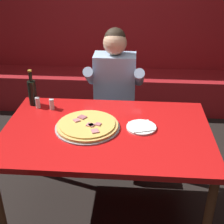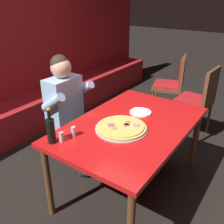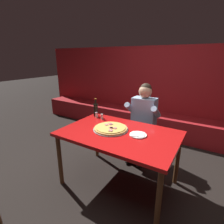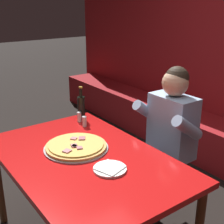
{
  "view_description": "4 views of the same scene",
  "coord_description": "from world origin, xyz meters",
  "px_view_note": "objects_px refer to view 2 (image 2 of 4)",
  "views": [
    {
      "loc": [
        0.18,
        -1.85,
        1.89
      ],
      "look_at": [
        0.03,
        0.16,
        0.82
      ],
      "focal_mm": 50.0,
      "sensor_mm": 36.0,
      "label": 1
    },
    {
      "loc": [
        -1.71,
        -0.99,
        1.83
      ],
      "look_at": [
        -0.07,
        0.16,
        0.87
      ],
      "focal_mm": 40.0,
      "sensor_mm": 36.0,
      "label": 2
    },
    {
      "loc": [
        0.98,
        -1.77,
        1.68
      ],
      "look_at": [
        -0.13,
        0.05,
        1.0
      ],
      "focal_mm": 28.0,
      "sensor_mm": 36.0,
      "label": 3
    },
    {
      "loc": [
        1.62,
        -0.94,
        1.76
      ],
      "look_at": [
        -0.15,
        0.34,
        0.97
      ],
      "focal_mm": 50.0,
      "sensor_mm": 36.0,
      "label": 4
    }
  ],
  "objects_px": {
    "shaker_oregano": "(61,137)",
    "dining_chair_side_aisle": "(173,82)",
    "main_dining_table": "(131,131)",
    "plate_white_paper": "(140,112)",
    "dining_chair_far_right": "(200,97)",
    "beer_bottle": "(51,130)",
    "shaker_parmesan": "(73,132)",
    "diner_seated_blue_shirt": "(70,109)",
    "pizza": "(121,127)"
  },
  "relations": [
    {
      "from": "main_dining_table",
      "to": "pizza",
      "type": "distance_m",
      "value": 0.16
    },
    {
      "from": "shaker_oregano",
      "to": "main_dining_table",
      "type": "bearing_deg",
      "value": -27.51
    },
    {
      "from": "plate_white_paper",
      "to": "dining_chair_side_aisle",
      "type": "relative_size",
      "value": 0.21
    },
    {
      "from": "beer_bottle",
      "to": "shaker_oregano",
      "type": "height_order",
      "value": "beer_bottle"
    },
    {
      "from": "plate_white_paper",
      "to": "dining_chair_side_aisle",
      "type": "height_order",
      "value": "dining_chair_side_aisle"
    },
    {
      "from": "beer_bottle",
      "to": "shaker_parmesan",
      "type": "distance_m",
      "value": 0.2
    },
    {
      "from": "pizza",
      "to": "main_dining_table",
      "type": "bearing_deg",
      "value": -6.5
    },
    {
      "from": "main_dining_table",
      "to": "dining_chair_far_right",
      "type": "relative_size",
      "value": 1.47
    },
    {
      "from": "main_dining_table",
      "to": "dining_chair_side_aisle",
      "type": "height_order",
      "value": "dining_chair_side_aisle"
    },
    {
      "from": "main_dining_table",
      "to": "dining_chair_far_right",
      "type": "xyz_separation_m",
      "value": [
        1.44,
        -0.19,
        -0.11
      ]
    },
    {
      "from": "beer_bottle",
      "to": "dining_chair_side_aisle",
      "type": "xyz_separation_m",
      "value": [
        2.43,
        -0.02,
        -0.29
      ]
    },
    {
      "from": "beer_bottle",
      "to": "shaker_oregano",
      "type": "xyz_separation_m",
      "value": [
        0.05,
        -0.05,
        -0.07
      ]
    },
    {
      "from": "beer_bottle",
      "to": "shaker_parmesan",
      "type": "relative_size",
      "value": 3.4
    },
    {
      "from": "shaker_oregano",
      "to": "dining_chair_far_right",
      "type": "relative_size",
      "value": 0.09
    },
    {
      "from": "diner_seated_blue_shirt",
      "to": "dining_chair_side_aisle",
      "type": "xyz_separation_m",
      "value": [
        1.81,
        -0.42,
        -0.12
      ]
    },
    {
      "from": "beer_bottle",
      "to": "dining_chair_side_aisle",
      "type": "height_order",
      "value": "beer_bottle"
    },
    {
      "from": "plate_white_paper",
      "to": "dining_chair_far_right",
      "type": "distance_m",
      "value": 1.24
    },
    {
      "from": "main_dining_table",
      "to": "pizza",
      "type": "height_order",
      "value": "pizza"
    },
    {
      "from": "dining_chair_far_right",
      "to": "dining_chair_side_aisle",
      "type": "distance_m",
      "value": 0.64
    },
    {
      "from": "main_dining_table",
      "to": "diner_seated_blue_shirt",
      "type": "height_order",
      "value": "diner_seated_blue_shirt"
    },
    {
      "from": "beer_bottle",
      "to": "diner_seated_blue_shirt",
      "type": "distance_m",
      "value": 0.76
    },
    {
      "from": "plate_white_paper",
      "to": "dining_chair_far_right",
      "type": "bearing_deg",
      "value": -10.86
    },
    {
      "from": "shaker_oregano",
      "to": "dining_chair_side_aisle",
      "type": "bearing_deg",
      "value": 0.9
    },
    {
      "from": "shaker_oregano",
      "to": "diner_seated_blue_shirt",
      "type": "height_order",
      "value": "diner_seated_blue_shirt"
    },
    {
      "from": "dining_chair_side_aisle",
      "to": "plate_white_paper",
      "type": "bearing_deg",
      "value": -169.37
    },
    {
      "from": "plate_white_paper",
      "to": "dining_chair_side_aisle",
      "type": "distance_m",
      "value": 1.61
    },
    {
      "from": "shaker_parmesan",
      "to": "diner_seated_blue_shirt",
      "type": "distance_m",
      "value": 0.67
    },
    {
      "from": "plate_white_paper",
      "to": "dining_chair_side_aisle",
      "type": "xyz_separation_m",
      "value": [
        1.57,
        0.29,
        -0.19
      ]
    },
    {
      "from": "diner_seated_blue_shirt",
      "to": "dining_chair_far_right",
      "type": "bearing_deg",
      "value": -33.3
    },
    {
      "from": "main_dining_table",
      "to": "plate_white_paper",
      "type": "distance_m",
      "value": 0.26
    },
    {
      "from": "beer_bottle",
      "to": "diner_seated_blue_shirt",
      "type": "height_order",
      "value": "diner_seated_blue_shirt"
    },
    {
      "from": "plate_white_paper",
      "to": "shaker_parmesan",
      "type": "relative_size",
      "value": 2.44
    },
    {
      "from": "main_dining_table",
      "to": "dining_chair_side_aisle",
      "type": "bearing_deg",
      "value": 10.44
    },
    {
      "from": "diner_seated_blue_shirt",
      "to": "dining_chair_side_aisle",
      "type": "height_order",
      "value": "diner_seated_blue_shirt"
    },
    {
      "from": "plate_white_paper",
      "to": "diner_seated_blue_shirt",
      "type": "xyz_separation_m",
      "value": [
        -0.24,
        0.72,
        -0.07
      ]
    },
    {
      "from": "pizza",
      "to": "dining_chair_far_right",
      "type": "relative_size",
      "value": 0.46
    },
    {
      "from": "dining_chair_far_right",
      "to": "main_dining_table",
      "type": "bearing_deg",
      "value": 172.44
    },
    {
      "from": "beer_bottle",
      "to": "shaker_parmesan",
      "type": "bearing_deg",
      "value": -23.31
    },
    {
      "from": "beer_bottle",
      "to": "dining_chair_side_aisle",
      "type": "distance_m",
      "value": 2.45
    },
    {
      "from": "shaker_parmesan",
      "to": "diner_seated_blue_shirt",
      "type": "height_order",
      "value": "diner_seated_blue_shirt"
    },
    {
      "from": "shaker_oregano",
      "to": "dining_chair_side_aisle",
      "type": "height_order",
      "value": "dining_chair_side_aisle"
    },
    {
      "from": "shaker_oregano",
      "to": "dining_chair_far_right",
      "type": "height_order",
      "value": "dining_chair_far_right"
    },
    {
      "from": "pizza",
      "to": "dining_chair_side_aisle",
      "type": "relative_size",
      "value": 0.46
    },
    {
      "from": "plate_white_paper",
      "to": "dining_chair_far_right",
      "type": "relative_size",
      "value": 0.21
    },
    {
      "from": "diner_seated_blue_shirt",
      "to": "shaker_oregano",
      "type": "bearing_deg",
      "value": -141.27
    },
    {
      "from": "pizza",
      "to": "beer_bottle",
      "type": "relative_size",
      "value": 1.56
    },
    {
      "from": "shaker_parmesan",
      "to": "beer_bottle",
      "type": "bearing_deg",
      "value": 156.69
    },
    {
      "from": "beer_bottle",
      "to": "dining_chair_far_right",
      "type": "xyz_separation_m",
      "value": [
        2.06,
        -0.54,
        -0.29
      ]
    },
    {
      "from": "shaker_oregano",
      "to": "diner_seated_blue_shirt",
      "type": "distance_m",
      "value": 0.74
    },
    {
      "from": "plate_white_paper",
      "to": "shaker_parmesan",
      "type": "xyz_separation_m",
      "value": [
        -0.69,
        0.24,
        0.03
      ]
    }
  ]
}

